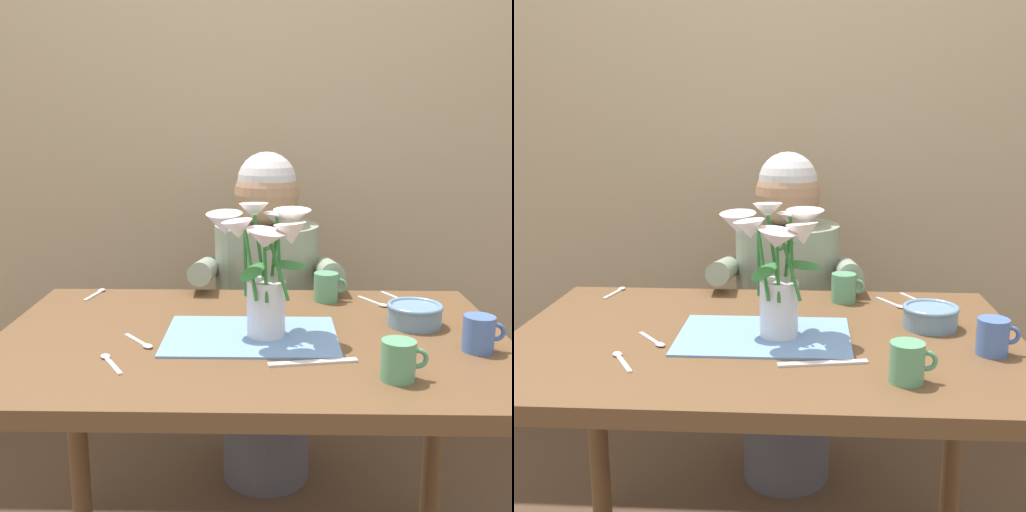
{
  "view_description": "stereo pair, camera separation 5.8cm",
  "coord_description": "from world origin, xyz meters",
  "views": [
    {
      "loc": [
        0.04,
        -1.41,
        1.24
      ],
      "look_at": [
        0.01,
        0.05,
        0.92
      ],
      "focal_mm": 44.24,
      "sensor_mm": 36.0,
      "label": 1
    },
    {
      "loc": [
        0.1,
        -1.4,
        1.24
      ],
      "look_at": [
        0.01,
        0.05,
        0.92
      ],
      "focal_mm": 44.24,
      "sensor_mm": 36.0,
      "label": 2
    }
  ],
  "objects": [
    {
      "name": "coffee_cup",
      "position": [
        0.5,
        -0.09,
        0.78
      ],
      "size": [
        0.09,
        0.07,
        0.08
      ],
      "color": "#476BB7",
      "rests_on": "dining_table"
    },
    {
      "name": "dining_table",
      "position": [
        0.0,
        0.0,
        0.64
      ],
      "size": [
        1.2,
        0.8,
        0.74
      ],
      "color": "brown",
      "rests_on": "ground_plane"
    },
    {
      "name": "wood_panel_backdrop",
      "position": [
        0.0,
        1.05,
        1.25
      ],
      "size": [
        4.0,
        0.1,
        2.5
      ],
      "primitive_type": "cube",
      "color": "tan",
      "rests_on": "ground_plane"
    },
    {
      "name": "striped_placemat",
      "position": [
        0.0,
        -0.01,
        0.74
      ],
      "size": [
        0.4,
        0.28,
        0.0
      ],
      "primitive_type": "cube",
      "color": "#6B93D1",
      "rests_on": "dining_table"
    },
    {
      "name": "ceramic_bowl",
      "position": [
        0.4,
        0.08,
        0.77
      ],
      "size": [
        0.14,
        0.14,
        0.06
      ],
      "color": "#6689A8",
      "rests_on": "dining_table"
    },
    {
      "name": "spoon_0",
      "position": [
        0.34,
        0.26,
        0.74
      ],
      "size": [
        0.07,
        0.11,
        0.01
      ],
      "color": "silver",
      "rests_on": "dining_table"
    },
    {
      "name": "spoon_1",
      "position": [
        -0.46,
        0.35,
        0.74
      ],
      "size": [
        0.04,
        0.12,
        0.01
      ],
      "color": "silver",
      "rests_on": "dining_table"
    },
    {
      "name": "ceramic_mug",
      "position": [
        0.2,
        0.29,
        0.78
      ],
      "size": [
        0.09,
        0.07,
        0.08
      ],
      "color": "#569970",
      "rests_on": "dining_table"
    },
    {
      "name": "spoon_4",
      "position": [
        -0.29,
        -0.17,
        0.74
      ],
      "size": [
        0.07,
        0.11,
        0.01
      ],
      "color": "silver",
      "rests_on": "dining_table"
    },
    {
      "name": "dinner_knife",
      "position": [
        0.13,
        -0.17,
        0.74
      ],
      "size": [
        0.19,
        0.05,
        0.0
      ],
      "primitive_type": "cube",
      "rotation": [
        0.0,
        0.0,
        0.17
      ],
      "color": "silver",
      "rests_on": "dining_table"
    },
    {
      "name": "flower_vase",
      "position": [
        0.03,
        -0.01,
        0.93
      ],
      "size": [
        0.25,
        0.24,
        0.31
      ],
      "color": "silver",
      "rests_on": "dining_table"
    },
    {
      "name": "spoon_3",
      "position": [
        0.41,
        0.31,
        0.74
      ],
      "size": [
        0.07,
        0.11,
        0.01
      ],
      "color": "silver",
      "rests_on": "dining_table"
    },
    {
      "name": "seated_person",
      "position": [
        0.03,
        0.62,
        0.56
      ],
      "size": [
        0.45,
        0.47,
        1.14
      ],
      "rotation": [
        0.0,
        0.0,
        0.08
      ],
      "color": "#4C4C56",
      "rests_on": "ground_plane"
    },
    {
      "name": "tea_cup",
      "position": [
        0.29,
        -0.25,
        0.78
      ],
      "size": [
        0.09,
        0.07,
        0.08
      ],
      "color": "#569970",
      "rests_on": "dining_table"
    },
    {
      "name": "spoon_2",
      "position": [
        -0.24,
        -0.07,
        0.74
      ],
      "size": [
        0.09,
        0.1,
        0.01
      ],
      "color": "silver",
      "rests_on": "dining_table"
    }
  ]
}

